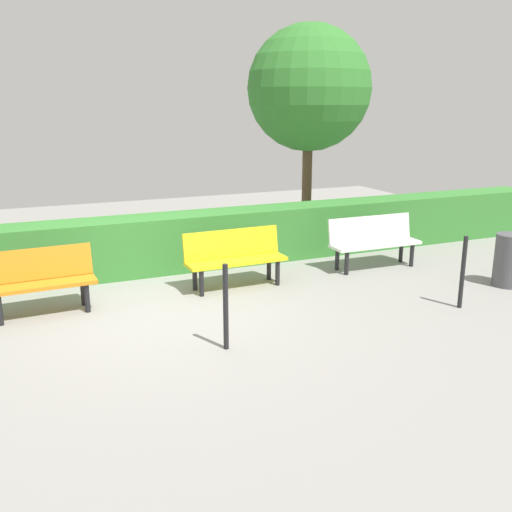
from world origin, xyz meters
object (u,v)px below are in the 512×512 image
Objects in this scene: bench_yellow at (235,256)px; tree_near at (309,89)px; trash_bin at (509,260)px; bench_orange at (41,279)px; bench_white at (373,239)px.

bench_yellow is 4.59m from tree_near.
tree_near reaches higher than trash_bin.
bench_orange is at bearing -0.16° from bench_yellow.
bench_yellow is 4.16m from trash_bin.
bench_orange is 1.73× the size of trash_bin.
bench_orange is (2.75, 0.06, -0.00)m from bench_yellow.
bench_orange is 6.62m from tree_near.
tree_near is 5.28× the size of trash_bin.
bench_yellow is at bearing 45.59° from tree_near.
bench_yellow and bench_orange have the same top height.
bench_yellow is at bearing 178.60° from bench_orange.
bench_yellow reaches higher than trash_bin.
bench_orange is (5.28, 0.11, -0.01)m from bench_white.
trash_bin is at bearing 164.07° from bench_orange.
bench_white is 5.28m from bench_orange.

